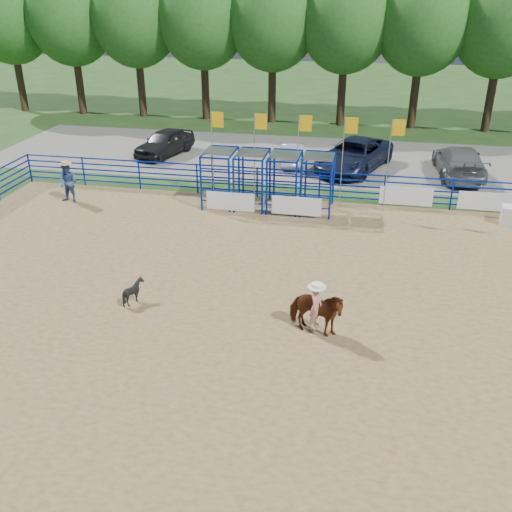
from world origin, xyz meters
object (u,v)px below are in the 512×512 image
(car_b, at_px, (291,153))
(spectator_cowboy, at_px, (68,182))
(horse_and_rider, at_px, (316,309))
(car_d, at_px, (459,161))
(car_a, at_px, (165,142))
(calf, at_px, (134,291))
(car_c, at_px, (354,155))

(car_b, bearing_deg, spectator_cowboy, 31.73)
(horse_and_rider, height_order, spectator_cowboy, horse_and_rider)
(spectator_cowboy, height_order, car_d, spectator_cowboy)
(horse_and_rider, bearing_deg, car_a, 121.68)
(horse_and_rider, distance_m, calf, 6.05)
(calf, relative_size, car_b, 0.22)
(calf, distance_m, spectator_cowboy, 10.49)
(spectator_cowboy, relative_size, car_c, 0.33)
(calf, relative_size, car_c, 0.14)
(car_b, bearing_deg, horse_and_rider, 90.97)
(car_a, height_order, car_c, car_c)
(calf, bearing_deg, car_b, -32.76)
(car_b, relative_size, car_d, 0.68)
(car_a, distance_m, car_b, 7.68)
(horse_and_rider, bearing_deg, car_b, 100.17)
(spectator_cowboy, distance_m, car_b, 12.49)
(horse_and_rider, height_order, calf, horse_and_rider)
(car_c, bearing_deg, spectator_cowboy, -128.82)
(car_a, xyz_separation_m, car_c, (11.20, -0.76, 0.07))
(car_b, height_order, car_d, car_d)
(horse_and_rider, relative_size, car_b, 0.64)
(horse_and_rider, relative_size, car_a, 0.54)
(horse_and_rider, relative_size, spectator_cowboy, 1.22)
(calf, height_order, spectator_cowboy, spectator_cowboy)
(spectator_cowboy, height_order, car_a, spectator_cowboy)
(car_a, height_order, car_d, car_d)
(horse_and_rider, distance_m, car_a, 20.45)
(car_b, bearing_deg, calf, 70.66)
(calf, xyz_separation_m, car_d, (12.00, 15.87, 0.38))
(spectator_cowboy, bearing_deg, car_a, 78.30)
(spectator_cowboy, height_order, car_b, spectator_cowboy)
(car_a, distance_m, car_c, 11.22)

